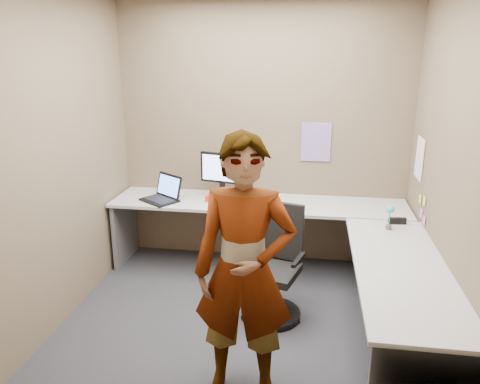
% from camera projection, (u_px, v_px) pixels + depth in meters
% --- Properties ---
extents(ground, '(3.00, 3.00, 0.00)m').
position_uv_depth(ground, '(244.00, 318.00, 4.00)').
color(ground, '#242529').
rests_on(ground, ground).
extents(wall_back, '(3.00, 0.00, 3.00)m').
position_uv_depth(wall_back, '(262.00, 135.00, 4.84)').
color(wall_back, brown).
rests_on(wall_back, ground).
extents(wall_right, '(0.00, 2.70, 2.70)m').
position_uv_depth(wall_right, '(449.00, 172.00, 3.39)').
color(wall_right, brown).
rests_on(wall_right, ground).
extents(wall_left, '(0.00, 2.70, 2.70)m').
position_uv_depth(wall_left, '(63.00, 158.00, 3.83)').
color(wall_left, brown).
rests_on(wall_left, ground).
extents(desk, '(2.98, 2.58, 0.73)m').
position_uv_depth(desk, '(299.00, 240.00, 4.13)').
color(desk, '#A9A9A9').
rests_on(desk, ground).
extents(paper_ream, '(0.32, 0.27, 0.06)m').
position_uv_depth(paper_ream, '(222.00, 198.00, 4.75)').
color(paper_ream, red).
rests_on(paper_ream, desk).
extents(monitor, '(0.45, 0.17, 0.43)m').
position_uv_depth(monitor, '(222.00, 170.00, 4.68)').
color(monitor, black).
rests_on(monitor, paper_ream).
extents(laptop, '(0.46, 0.45, 0.25)m').
position_uv_depth(laptop, '(164.00, 194.00, 4.75)').
color(laptop, black).
rests_on(laptop, desk).
extents(trackball_mouse, '(0.12, 0.08, 0.07)m').
position_uv_depth(trackball_mouse, '(226.00, 201.00, 4.67)').
color(trackball_mouse, '#B7B7BC').
rests_on(trackball_mouse, desk).
extents(origami, '(0.10, 0.10, 0.06)m').
position_uv_depth(origami, '(220.00, 204.00, 4.54)').
color(origami, white).
rests_on(origami, desk).
extents(stapler, '(0.15, 0.06, 0.05)m').
position_uv_depth(stapler, '(397.00, 221.00, 4.11)').
color(stapler, black).
rests_on(stapler, desk).
extents(flower, '(0.07, 0.07, 0.22)m').
position_uv_depth(flower, '(390.00, 213.00, 3.95)').
color(flower, brown).
rests_on(flower, desk).
extents(calendar_purple, '(0.30, 0.01, 0.40)m').
position_uv_depth(calendar_purple, '(316.00, 142.00, 4.76)').
color(calendar_purple, '#846BB7').
rests_on(calendar_purple, wall_back).
extents(calendar_white, '(0.01, 0.28, 0.38)m').
position_uv_depth(calendar_white, '(420.00, 158.00, 4.27)').
color(calendar_white, white).
rests_on(calendar_white, wall_right).
extents(sticky_note_a, '(0.01, 0.07, 0.07)m').
position_uv_depth(sticky_note_a, '(424.00, 201.00, 4.03)').
color(sticky_note_a, '#F2E059').
rests_on(sticky_note_a, wall_right).
extents(sticky_note_b, '(0.01, 0.07, 0.07)m').
position_uv_depth(sticky_note_b, '(421.00, 213.00, 4.11)').
color(sticky_note_b, pink).
rests_on(sticky_note_b, wall_right).
extents(sticky_note_c, '(0.01, 0.07, 0.07)m').
position_uv_depth(sticky_note_c, '(424.00, 220.00, 4.01)').
color(sticky_note_c, pink).
rests_on(sticky_note_c, wall_right).
extents(sticky_note_d, '(0.01, 0.07, 0.07)m').
position_uv_depth(sticky_note_d, '(420.00, 199.00, 4.18)').
color(sticky_note_d, '#F2E059').
rests_on(sticky_note_d, wall_right).
extents(office_chair, '(0.55, 0.53, 0.96)m').
position_uv_depth(office_chair, '(274.00, 273.00, 3.96)').
color(office_chair, black).
rests_on(office_chair, ground).
extents(person, '(0.65, 0.43, 1.75)m').
position_uv_depth(person, '(244.00, 271.00, 2.92)').
color(person, '#999399').
rests_on(person, ground).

